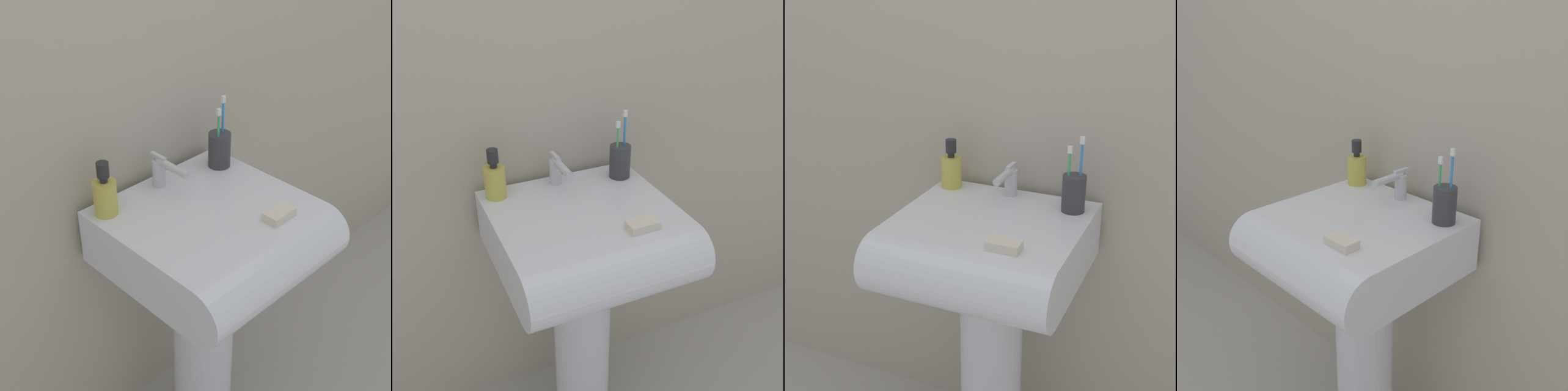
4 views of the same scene
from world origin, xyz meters
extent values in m
cube|color=#B7AD99|center=(0.00, 0.26, 1.20)|extent=(5.00, 0.05, 2.40)
cylinder|color=white|center=(0.00, 0.00, 0.35)|extent=(0.18, 0.18, 0.70)
cube|color=white|center=(0.00, 0.00, 0.78)|extent=(0.50, 0.43, 0.16)
cylinder|color=white|center=(0.00, -0.21, 0.78)|extent=(0.50, 0.16, 0.16)
cylinder|color=silver|center=(-0.01, 0.17, 0.90)|extent=(0.04, 0.04, 0.08)
cylinder|color=silver|center=(-0.01, 0.11, 0.94)|extent=(0.02, 0.11, 0.02)
cube|color=silver|center=(-0.01, 0.17, 0.95)|extent=(0.01, 0.06, 0.01)
cylinder|color=#38383D|center=(0.19, 0.13, 0.91)|extent=(0.07, 0.07, 0.10)
cylinder|color=#3FB266|center=(0.17, 0.12, 0.95)|extent=(0.01, 0.01, 0.15)
cube|color=white|center=(0.17, 0.12, 1.04)|extent=(0.01, 0.01, 0.02)
cylinder|color=#338CD8|center=(0.20, 0.13, 0.96)|extent=(0.01, 0.01, 0.18)
cube|color=white|center=(0.20, 0.13, 1.06)|extent=(0.01, 0.01, 0.02)
cylinder|color=gold|center=(-0.20, 0.16, 0.91)|extent=(0.06, 0.06, 0.09)
cylinder|color=#262628|center=(-0.20, 0.16, 0.96)|extent=(0.02, 0.02, 0.01)
cylinder|color=#262628|center=(-0.20, 0.16, 0.99)|extent=(0.03, 0.03, 0.04)
cube|color=silver|center=(0.10, -0.17, 0.87)|extent=(0.08, 0.05, 0.02)
camera|label=1|loc=(-0.93, -0.92, 1.73)|focal=55.00mm
camera|label=2|loc=(-0.47, -1.09, 1.56)|focal=45.00mm
camera|label=3|loc=(0.56, -1.36, 1.52)|focal=55.00mm
camera|label=4|loc=(0.93, -0.86, 1.44)|focal=45.00mm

